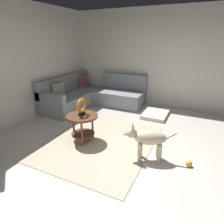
% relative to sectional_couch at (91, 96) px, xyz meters
% --- Properties ---
extents(ground_plane, '(6.00, 6.00, 0.10)m').
position_rel_sectional_couch_xyz_m(ground_plane, '(-1.99, -2.02, -0.34)').
color(ground_plane, beige).
extents(wall_back, '(6.00, 0.12, 2.70)m').
position_rel_sectional_couch_xyz_m(wall_back, '(-1.99, 0.92, 1.06)').
color(wall_back, silver).
rests_on(wall_back, ground_plane).
extents(wall_right, '(0.12, 6.00, 2.70)m').
position_rel_sectional_couch_xyz_m(wall_right, '(0.95, -2.02, 1.06)').
color(wall_right, silver).
rests_on(wall_right, ground_plane).
extents(area_rug, '(2.30, 1.90, 0.01)m').
position_rel_sectional_couch_xyz_m(area_rug, '(-1.84, -1.32, -0.28)').
color(area_rug, '#BCAD93').
rests_on(area_rug, ground_plane).
extents(sectional_couch, '(2.20, 2.25, 0.88)m').
position_rel_sectional_couch_xyz_m(sectional_couch, '(0.00, 0.00, 0.00)').
color(sectional_couch, gray).
rests_on(sectional_couch, ground_plane).
extents(side_table, '(0.60, 0.60, 0.54)m').
position_rel_sectional_couch_xyz_m(side_table, '(-1.91, -0.97, 0.13)').
color(side_table, brown).
rests_on(side_table, ground_plane).
extents(torus_sculpture, '(0.28, 0.08, 0.33)m').
position_rel_sectional_couch_xyz_m(torus_sculpture, '(-1.91, -0.97, 0.42)').
color(torus_sculpture, black).
rests_on(torus_sculpture, side_table).
extents(dog_bed_mat, '(0.80, 0.60, 0.09)m').
position_rel_sectional_couch_xyz_m(dog_bed_mat, '(-0.01, -1.94, -0.24)').
color(dog_bed_mat, beige).
rests_on(dog_bed_mat, ground_plane).
extents(dog, '(0.39, 0.81, 0.63)m').
position_rel_sectional_couch_xyz_m(dog, '(-1.98, -2.27, 0.09)').
color(dog, beige).
rests_on(dog, ground_plane).
extents(dog_toy_ball, '(0.10, 0.10, 0.10)m').
position_rel_sectional_couch_xyz_m(dog_toy_ball, '(-1.88, -2.94, -0.24)').
color(dog_toy_ball, orange).
rests_on(dog_toy_ball, ground_plane).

